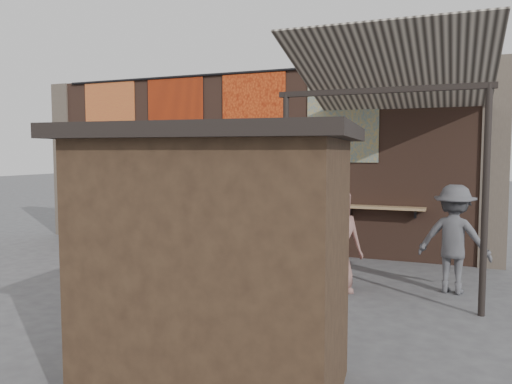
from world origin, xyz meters
TOP-DOWN VIEW (x-y plane):
  - ground at (0.00, 0.00)m, footprint 70.00×70.00m
  - brick_wall at (0.00, 2.70)m, footprint 10.00×0.40m
  - pier_left at (-5.20, 2.70)m, footprint 0.50×0.50m
  - pier_right at (5.20, 2.70)m, footprint 0.50×0.50m
  - eating_counter at (0.00, 2.33)m, footprint 8.00×0.32m
  - shelf_box at (-0.06, 2.30)m, footprint 0.64×0.28m
  - tapestry_redgold at (-3.60, 2.48)m, footprint 1.50×0.02m
  - tapestry_sun at (-1.70, 2.48)m, footprint 1.50×0.02m
  - tapestry_orange at (0.30, 2.48)m, footprint 1.50×0.02m
  - tapestry_multi at (2.30, 2.48)m, footprint 1.50×0.02m
  - hang_rail at (0.00, 2.47)m, footprint 9.50×0.06m
  - scooter_stool_0 at (-2.89, 2.03)m, footprint 0.32×0.72m
  - scooter_stool_1 at (-2.32, 2.00)m, footprint 0.37×0.83m
  - scooter_stool_2 at (-1.77, 2.02)m, footprint 0.33×0.74m
  - scooter_stool_3 at (-1.25, 2.04)m, footprint 0.35×0.78m
  - scooter_stool_4 at (-0.69, 2.03)m, footprint 0.33×0.72m
  - scooter_stool_5 at (-0.11, 1.96)m, footprint 0.39×0.88m
  - scooter_stool_6 at (0.46, 2.04)m, footprint 0.37×0.83m
  - scooter_stool_7 at (1.05, 2.01)m, footprint 0.35×0.78m
  - scooter_stool_8 at (1.58, 2.01)m, footprint 0.38×0.86m
  - diner_left at (-1.85, 2.00)m, footprint 0.66×0.44m
  - diner_right at (-2.64, 1.40)m, footprint 1.02×0.89m
  - shopper_navy at (2.56, 0.28)m, footprint 0.98×0.88m
  - shopper_grey at (4.53, 0.47)m, footprint 1.20×0.82m
  - shopper_tan at (2.80, -0.16)m, footprint 0.98×0.93m
  - market_stall at (2.58, -3.89)m, footprint 2.28×1.81m
  - stall_roof at (2.58, -3.89)m, footprint 2.56×2.07m
  - stall_sign at (2.50, -3.06)m, footprint 1.20×0.16m
  - stall_shelf at (2.50, -3.06)m, footprint 1.77×0.27m
  - awning_canvas at (3.50, 0.90)m, footprint 3.20×3.28m
  - awning_ledger at (3.50, 2.49)m, footprint 3.30×0.08m
  - awning_header at (3.50, -0.60)m, footprint 3.00×0.08m
  - awning_post_left at (2.10, -0.60)m, footprint 0.09×0.09m
  - awning_post_right at (4.90, -0.60)m, footprint 0.09×0.09m

SIDE VIEW (x-z plane):
  - ground at x=0.00m, z-range 0.00..0.00m
  - scooter_stool_0 at x=-2.89m, z-range 0.00..0.69m
  - scooter_stool_4 at x=-0.69m, z-range 0.00..0.69m
  - scooter_stool_2 at x=-1.77m, z-range 0.00..0.70m
  - scooter_stool_3 at x=-1.25m, z-range 0.00..0.74m
  - scooter_stool_7 at x=1.05m, z-range 0.00..0.74m
  - scooter_stool_6 at x=0.46m, z-range 0.00..0.79m
  - scooter_stool_1 at x=-2.32m, z-range 0.00..0.79m
  - scooter_stool_8 at x=1.58m, z-range 0.00..0.81m
  - scooter_stool_5 at x=-0.11m, z-range 0.00..0.83m
  - shopper_navy at x=2.56m, z-range 0.00..1.60m
  - shopper_tan at x=2.80m, z-range 0.00..1.69m
  - stall_shelf at x=2.50m, z-range 0.81..0.87m
  - shopper_grey at x=4.53m, z-range 0.00..1.71m
  - diner_right at x=-2.64m, z-range 0.00..1.76m
  - diner_left at x=-1.85m, z-range 0.00..1.80m
  - eating_counter at x=0.00m, z-range 1.08..1.12m
  - market_stall at x=2.58m, z-range 0.00..2.31m
  - shelf_box at x=-0.06m, z-range 1.12..1.35m
  - awning_post_left at x=2.10m, z-range 0.00..3.10m
  - awning_post_right at x=4.90m, z-range 0.00..3.10m
  - stall_sign at x=2.50m, z-range 1.43..1.93m
  - brick_wall at x=0.00m, z-range 0.00..4.00m
  - pier_left at x=-5.20m, z-range 0.00..4.00m
  - pier_right at x=5.20m, z-range 0.00..4.00m
  - stall_roof at x=2.58m, z-range 2.31..2.43m
  - tapestry_redgold at x=-3.60m, z-range 2.00..4.00m
  - tapestry_sun at x=-1.70m, z-range 2.00..4.00m
  - tapestry_orange at x=0.30m, z-range 2.00..4.00m
  - tapestry_multi at x=2.30m, z-range 2.00..4.00m
  - awning_header at x=3.50m, z-range 3.04..3.12m
  - awning_canvas at x=3.50m, z-range 3.07..4.03m
  - awning_ledger at x=3.50m, z-range 3.89..4.01m
  - hang_rail at x=0.00m, z-range 3.95..4.01m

